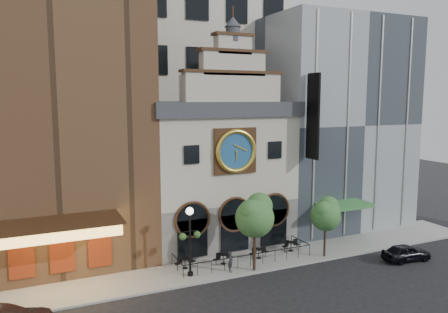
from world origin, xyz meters
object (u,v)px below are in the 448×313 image
bistro_2 (259,252)px  lamppost (190,234)px  bistro_0 (185,262)px  pedestrian (230,262)px  tree_left (255,215)px  car_right (406,252)px  tree_right (326,213)px  bistro_3 (291,245)px  bistro_1 (223,258)px

bistro_2 → lamppost: 6.68m
bistro_0 → pedestrian: bearing=-34.9°
tree_left → bistro_0: bearing=152.5°
car_right → tree_right: 6.95m
bistro_0 → bistro_3: bearing=-0.2°
bistro_1 → pedestrian: 1.59m
bistro_1 → tree_left: size_ratio=0.28×
bistro_1 → car_right: size_ratio=0.41×
bistro_0 → car_right: 17.25m
pedestrian → lamppost: lamppost is taller
bistro_3 → lamppost: (-9.29, -1.40, 2.61)m
tree_right → bistro_0: bearing=168.9°
bistro_1 → tree_right: tree_right is taller
tree_left → tree_right: 6.47m
bistro_1 → car_right: car_right is taller
car_right → bistro_1: bearing=76.5°
bistro_2 → tree_right: 6.10m
bistro_2 → lamppost: bearing=-170.6°
bistro_2 → bistro_1: bearing=179.2°
pedestrian → lamppost: bearing=106.6°
pedestrian → tree_right: bearing=-64.7°
bistro_3 → tree_right: 4.11m
tree_left → bistro_2: bearing=53.8°
bistro_3 → pedestrian: bearing=-163.3°
bistro_0 → pedestrian: 3.42m
bistro_0 → bistro_1: bearing=-7.5°
bistro_3 → car_right: (7.24, -5.25, 0.05)m
bistro_3 → bistro_1: bearing=-176.8°
bistro_0 → lamppost: bearing=-94.1°
bistro_0 → bistro_2: size_ratio=1.00×
bistro_0 → bistro_3: size_ratio=1.00×
bistro_2 → car_right: bearing=-24.9°
bistro_2 → car_right: size_ratio=0.41×
car_right → tree_left: tree_left is taller
bistro_1 → tree_left: (1.62, -1.99, 3.69)m
bistro_3 → tree_left: 6.37m
bistro_2 → tree_left: 4.40m
bistro_2 → bistro_3: same height
bistro_2 → pedestrian: (-3.17, -1.52, 0.30)m
car_right → tree_right: (-5.44, 3.13, 2.98)m
bistro_0 → pedestrian: (2.80, -1.95, 0.30)m
bistro_1 → lamppost: lamppost is taller
bistro_0 → tree_left: tree_left is taller
bistro_3 → bistro_2: bearing=-173.0°
lamppost → tree_right: bearing=-6.3°
car_right → tree_left: size_ratio=0.68×
bistro_1 → car_right: 14.35m
bistro_1 → lamppost: 4.13m
bistro_0 → pedestrian: size_ratio=1.04×
tree_right → bistro_2: bearing=161.0°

